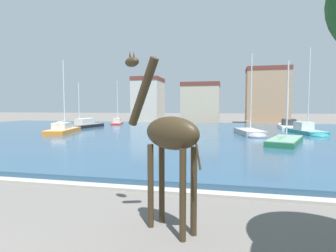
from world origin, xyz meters
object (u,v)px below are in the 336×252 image
(sailboat_green, at_px, (286,142))
(sailboat_white, at_px, (288,127))
(sailboat_orange, at_px, (65,131))
(giraffe_statue, at_px, (167,136))
(sailboat_teal, at_px, (307,132))
(sailboat_red, at_px, (118,123))
(sailboat_black, at_px, (79,127))
(sailboat_grey, at_px, (251,134))

(sailboat_green, relative_size, sailboat_white, 0.79)
(sailboat_orange, height_order, sailboat_white, sailboat_orange)
(giraffe_statue, distance_m, sailboat_green, 17.51)
(sailboat_teal, bearing_deg, sailboat_white, 91.37)
(sailboat_green, height_order, sailboat_red, sailboat_red)
(sailboat_orange, relative_size, sailboat_red, 1.09)
(giraffe_statue, relative_size, sailboat_green, 0.68)
(sailboat_green, relative_size, sailboat_red, 0.90)
(sailboat_black, relative_size, sailboat_teal, 1.03)
(sailboat_white, bearing_deg, giraffe_statue, -106.56)
(sailboat_teal, distance_m, sailboat_white, 8.51)
(sailboat_teal, bearing_deg, sailboat_green, -114.61)
(giraffe_statue, bearing_deg, sailboat_grey, 79.74)
(sailboat_red, bearing_deg, sailboat_teal, -25.46)
(sailboat_orange, relative_size, sailboat_white, 0.95)
(sailboat_red, bearing_deg, giraffe_statue, -65.26)
(sailboat_orange, bearing_deg, sailboat_green, -11.00)
(sailboat_white, distance_m, sailboat_grey, 12.55)
(sailboat_green, relative_size, sailboat_black, 0.73)
(sailboat_black, bearing_deg, sailboat_green, -22.69)
(sailboat_red, bearing_deg, sailboat_white, -9.39)
(sailboat_grey, bearing_deg, sailboat_white, 62.23)
(sailboat_black, height_order, sailboat_teal, sailboat_teal)
(sailboat_orange, xyz_separation_m, sailboat_grey, (20.57, 1.19, -0.05))
(sailboat_black, height_order, sailboat_white, sailboat_black)
(sailboat_orange, bearing_deg, sailboat_teal, 8.11)
(sailboat_white, xyz_separation_m, sailboat_grey, (-5.85, -11.11, -0.07))
(sailboat_green, distance_m, sailboat_grey, 6.08)
(sailboat_teal, relative_size, sailboat_grey, 1.09)
(giraffe_statue, relative_size, sailboat_black, 0.49)
(giraffe_statue, xyz_separation_m, sailboat_black, (-18.17, 26.44, -1.90))
(sailboat_black, relative_size, sailboat_red, 1.24)
(giraffe_statue, relative_size, sailboat_orange, 0.56)
(sailboat_red, distance_m, sailboat_grey, 26.33)
(sailboat_teal, distance_m, sailboat_grey, 6.59)
(sailboat_orange, distance_m, sailboat_white, 29.14)
(giraffe_statue, distance_m, sailboat_black, 32.14)
(giraffe_statue, xyz_separation_m, sailboat_orange, (-16.61, 20.68, -1.91))
(sailboat_black, bearing_deg, sailboat_teal, -4.00)
(giraffe_statue, distance_m, sailboat_grey, 22.32)
(sailboat_green, bearing_deg, sailboat_black, 157.31)
(sailboat_teal, height_order, sailboat_white, sailboat_teal)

